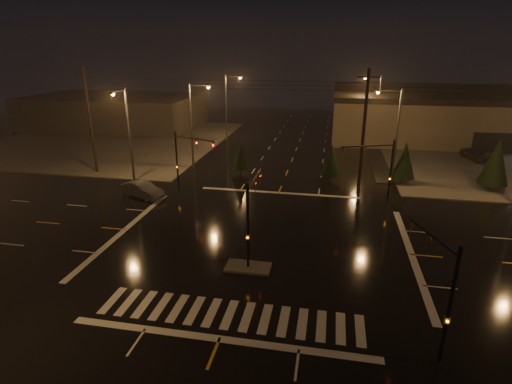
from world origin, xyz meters
The scene contains 24 objects.
ground centered at (0.00, 0.00, 0.00)m, with size 140.00×140.00×0.00m, color black.
sidewalk_nw centered at (-30.00, 30.00, 0.06)m, with size 36.00×36.00×0.12m, color #44423D.
median_island centered at (0.00, -4.00, 0.07)m, with size 3.00×1.60×0.15m, color #44423D.
crosswalk centered at (0.00, -9.00, 0.01)m, with size 15.00×2.60×0.01m, color beige.
stop_bar_near centered at (0.00, -11.00, 0.01)m, with size 16.00×0.50×0.01m, color beige.
stop_bar_far centered at (0.00, 11.00, 0.01)m, with size 16.00×0.50×0.01m, color beige.
commercial_block centered at (-35.00, 42.00, 2.80)m, with size 30.00×18.00×5.60m, color #3D3835.
signal_mast_median centered at (0.00, -3.07, 3.75)m, with size 0.25×4.59×6.00m.
signal_mast_ne centered at (9.50, 10.14, 3.79)m, with size 4.84×1.86×6.00m.
signal_mast_nw centered at (-9.50, 10.14, 3.79)m, with size 4.84×1.86×6.00m.
signal_mast_se centered at (10.23, -9.75, 3.71)m, with size 1.55×3.87×6.00m.
streetlight_1 centered at (-11.18, 18.00, 5.80)m, with size 2.77×0.32×10.00m.
streetlight_2 centered at (-11.18, 34.00, 5.80)m, with size 2.77×0.32×10.00m.
streetlight_3 centered at (11.18, 16.00, 5.80)m, with size 2.77×0.32×10.00m.
streetlight_4 centered at (11.18, 36.00, 5.80)m, with size 2.77×0.32×10.00m.
streetlight_5 centered at (-16.00, 11.18, 5.80)m, with size 0.32×2.77×10.00m.
utility_pole_0 centered at (-22.00, 14.00, 6.13)m, with size 2.20×0.32×12.00m.
utility_pole_1 centered at (8.00, 14.00, 6.13)m, with size 2.20×0.32×12.00m.
conifer_0 centered at (12.64, 16.44, 2.64)m, with size 2.49×2.49×4.59m.
conifer_1 centered at (21.35, 15.99, 2.98)m, with size 2.92×2.92×5.27m.
conifer_3 centered at (-5.21, 16.36, 2.21)m, with size 1.94×1.94×3.73m.
conifer_4 centered at (5.03, 15.77, 2.43)m, with size 2.21×2.21×4.16m.
car_parked centered at (23.43, 28.02, 0.82)m, with size 1.93×4.79×1.63m, color black.
car_crossing centered at (-12.95, 7.28, 0.77)m, with size 1.62×4.65×1.53m, color slate.
Camera 1 is at (4.89, -26.72, 13.76)m, focal length 28.00 mm.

